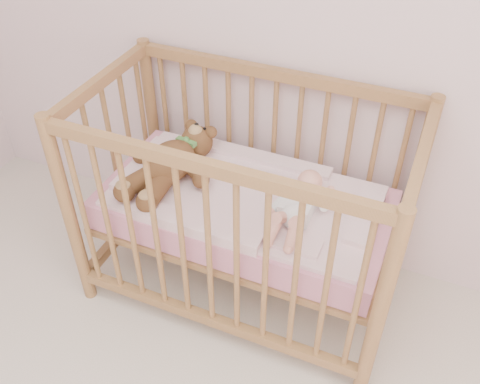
% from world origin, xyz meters
% --- Properties ---
extents(crib, '(1.36, 0.76, 1.00)m').
position_xyz_m(crib, '(-0.24, 1.60, 0.50)').
color(crib, '#9E6C43').
rests_on(crib, floor).
extents(mattress, '(1.22, 0.62, 0.13)m').
position_xyz_m(mattress, '(-0.24, 1.60, 0.49)').
color(mattress, pink).
rests_on(mattress, crib).
extents(blanket, '(1.10, 0.58, 0.06)m').
position_xyz_m(blanket, '(-0.24, 1.60, 0.56)').
color(blanket, '#F1A6B1').
rests_on(blanket, mattress).
extents(baby, '(0.23, 0.48, 0.11)m').
position_xyz_m(baby, '(0.00, 1.58, 0.64)').
color(baby, white).
rests_on(baby, blanket).
extents(teddy_bear, '(0.50, 0.64, 0.16)m').
position_xyz_m(teddy_bear, '(-0.58, 1.58, 0.65)').
color(teddy_bear, brown).
rests_on(teddy_bear, blanket).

